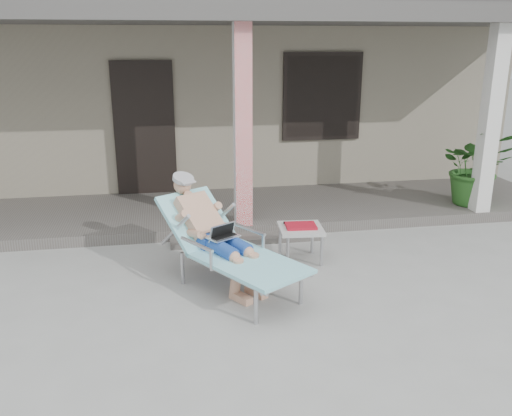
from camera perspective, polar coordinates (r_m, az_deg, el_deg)
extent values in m
plane|color=#9E9E99|center=(5.50, 2.09, -10.30)|extent=(60.00, 60.00, 0.00)
cube|color=gray|center=(11.36, -4.74, 11.93)|extent=(10.00, 5.00, 3.00)
cube|color=#474442|center=(11.33, -4.96, 20.27)|extent=(10.40, 5.40, 0.30)
cube|color=black|center=(8.84, -11.64, 8.17)|extent=(0.95, 0.06, 2.10)
cube|color=black|center=(9.16, 6.98, 11.55)|extent=(1.20, 0.06, 1.30)
cube|color=black|center=(9.16, 6.99, 11.54)|extent=(1.32, 0.05, 1.42)
cube|color=#605B56|center=(8.21, -2.22, -0.24)|extent=(10.00, 2.00, 0.15)
cube|color=red|center=(7.07, -1.41, 8.42)|extent=(0.22, 0.22, 2.61)
cube|color=silver|center=(8.34, 23.40, 8.37)|extent=(0.22, 0.22, 2.61)
cube|color=#474442|center=(7.84, -2.47, 19.71)|extent=(10.00, 2.30, 0.24)
cube|color=#605B56|center=(7.15, -0.97, -3.26)|extent=(2.00, 0.30, 0.07)
cylinder|color=#B7B7BC|center=(5.10, 0.01, -10.34)|extent=(0.04, 0.04, 0.36)
cylinder|color=#B7B7BC|center=(5.48, 4.75, -8.35)|extent=(0.04, 0.04, 0.36)
cylinder|color=#B7B7BC|center=(5.95, -7.75, -6.29)|extent=(0.04, 0.04, 0.36)
cylinder|color=#B7B7BC|center=(6.28, -3.20, -4.87)|extent=(0.04, 0.04, 0.36)
cube|color=#B7B7BC|center=(5.49, -0.74, -5.98)|extent=(1.14, 1.32, 0.03)
cube|color=#9BEEF0|center=(5.48, -0.74, -5.76)|extent=(1.24, 1.41, 0.04)
cube|color=#B7B7BC|center=(6.04, -6.16, -1.56)|extent=(0.81, 0.80, 0.48)
cube|color=#9BEEF0|center=(6.03, -6.17, -1.26)|extent=(0.93, 0.91, 0.54)
cylinder|color=#A9A9AC|center=(6.13, -7.83, 3.15)|extent=(0.33, 0.33, 0.13)
cube|color=silver|center=(5.72, -3.54, -2.99)|extent=(0.39, 0.36, 0.23)
cube|color=#B6B7B2|center=(6.43, 4.74, -2.18)|extent=(0.55, 0.55, 0.04)
cylinder|color=#B7B7BC|center=(6.28, 3.35, -4.74)|extent=(0.04, 0.04, 0.39)
cylinder|color=#B7B7BC|center=(6.38, 6.92, -4.48)|extent=(0.04, 0.04, 0.39)
cylinder|color=#B7B7BC|center=(6.65, 2.55, -3.45)|extent=(0.04, 0.04, 0.39)
cylinder|color=#B7B7BC|center=(6.74, 5.94, -3.22)|extent=(0.04, 0.04, 0.39)
cube|color=#AE1223|center=(6.42, 4.75, -1.88)|extent=(0.38, 0.29, 0.03)
cube|color=black|center=(6.54, 4.46, -1.55)|extent=(0.36, 0.05, 0.04)
imported|color=#26591E|center=(8.77, 22.16, 4.00)|extent=(1.26, 1.17, 1.14)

